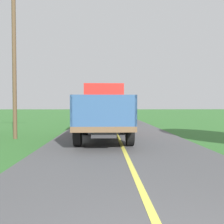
# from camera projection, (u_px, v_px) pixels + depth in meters

# --- Properties ---
(banana_truck_near) EXTENTS (2.38, 5.82, 2.80)m
(banana_truck_near) POSITION_uv_depth(u_px,v_px,m) (104.00, 110.00, 11.09)
(banana_truck_near) COLOR #2D2D30
(banana_truck_near) RESTS_ON road_surface
(banana_truck_far) EXTENTS (2.38, 5.81, 2.80)m
(banana_truck_far) POSITION_uv_depth(u_px,v_px,m) (106.00, 108.00, 22.83)
(banana_truck_far) COLOR #2D2D30
(banana_truck_far) RESTS_ON road_surface
(utility_pole_roadside) EXTENTS (2.44, 0.20, 7.94)m
(utility_pole_roadside) POSITION_uv_depth(u_px,v_px,m) (14.00, 54.00, 10.93)
(utility_pole_roadside) COLOR brown
(utility_pole_roadside) RESTS_ON ground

